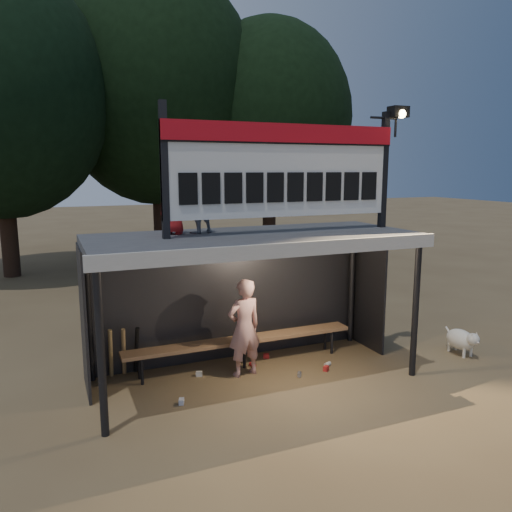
{
  "coord_description": "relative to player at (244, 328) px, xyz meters",
  "views": [
    {
      "loc": [
        -2.9,
        -6.96,
        3.3
      ],
      "look_at": [
        0.2,
        0.4,
        1.9
      ],
      "focal_mm": 35.0,
      "sensor_mm": 36.0,
      "label": 1
    }
  ],
  "objects": [
    {
      "name": "bench",
      "position": [
        0.1,
        0.38,
        -0.36
      ],
      "size": [
        4.0,
        0.35,
        0.48
      ],
      "color": "#946B46",
      "rests_on": "ground"
    },
    {
      "name": "tree_mid",
      "position": [
        1.1,
        11.33,
        5.37
      ],
      "size": [
        7.22,
        7.22,
        10.36
      ],
      "color": "black",
      "rests_on": "ground"
    },
    {
      "name": "child_a",
      "position": [
        -0.66,
        0.25,
        1.99
      ],
      "size": [
        0.54,
        0.47,
        0.93
      ],
      "primitive_type": "imported",
      "rotation": [
        0.0,
        0.0,
        3.45
      ],
      "color": "gray",
      "rests_on": "dugout_shelter"
    },
    {
      "name": "scoreboard_assembly",
      "position": [
        0.66,
        -0.18,
        2.53
      ],
      "size": [
        4.1,
        0.27,
        1.99
      ],
      "color": "black",
      "rests_on": "dugout_shelter"
    },
    {
      "name": "player",
      "position": [
        0.0,
        0.0,
        0.0
      ],
      "size": [
        0.63,
        0.46,
        1.59
      ],
      "primitive_type": "imported",
      "rotation": [
        0.0,
        0.0,
        3.29
      ],
      "color": "silver",
      "rests_on": "ground"
    },
    {
      "name": "ground",
      "position": [
        0.1,
        -0.17,
        -0.79
      ],
      "size": [
        80.0,
        80.0,
        0.0
      ],
      "primitive_type": "plane",
      "color": "brown",
      "rests_on": "ground"
    },
    {
      "name": "dugout_shelter",
      "position": [
        0.1,
        0.08,
        1.05
      ],
      "size": [
        5.1,
        2.08,
        2.32
      ],
      "color": "#3B3B3D",
      "rests_on": "ground"
    },
    {
      "name": "bats",
      "position": [
        -1.81,
        0.65,
        -0.36
      ],
      "size": [
        0.48,
        0.33,
        0.84
      ],
      "color": "olive",
      "rests_on": "ground"
    },
    {
      "name": "tree_right",
      "position": [
        5.1,
        10.33,
        4.39
      ],
      "size": [
        6.08,
        6.08,
        8.72
      ],
      "color": "#301E15",
      "rests_on": "ground"
    },
    {
      "name": "litter",
      "position": [
        0.34,
        -0.09,
        -0.76
      ],
      "size": [
        2.75,
        1.24,
        0.08
      ],
      "color": "red",
      "rests_on": "ground"
    },
    {
      "name": "child_b",
      "position": [
        -1.03,
        0.28,
        1.97
      ],
      "size": [
        0.52,
        0.47,
        0.89
      ],
      "primitive_type": "imported",
      "rotation": [
        0.0,
        0.0,
        2.56
      ],
      "color": "#AF1B1C",
      "rests_on": "dugout_shelter"
    },
    {
      "name": "dog",
      "position": [
        3.93,
        -0.69,
        -0.52
      ],
      "size": [
        0.36,
        0.81,
        0.49
      ],
      "color": "silver",
      "rests_on": "ground"
    }
  ]
}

